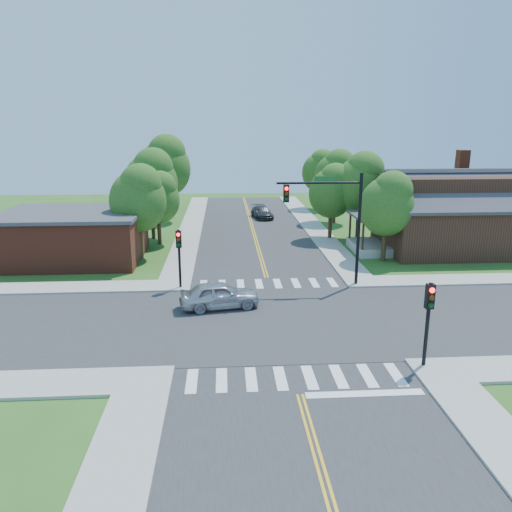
{
  "coord_description": "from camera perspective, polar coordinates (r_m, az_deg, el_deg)",
  "views": [
    {
      "loc": [
        -2.78,
        -24.45,
        10.09
      ],
      "look_at": [
        -0.87,
        5.12,
        2.2
      ],
      "focal_mm": 35.0,
      "sensor_mm": 36.0,
      "label": 1
    }
  ],
  "objects": [
    {
      "name": "tree_e_d",
      "position": [
        60.93,
        7.37,
        9.74
      ],
      "size": [
        4.24,
        4.03,
        7.21
      ],
      "color": "#382314",
      "rests_on": "ground"
    },
    {
      "name": "intersection_patch",
      "position": [
        26.6,
        2.61,
        -7.4
      ],
      "size": [
        10.2,
        10.2,
        0.06
      ],
      "primitive_type": "cube",
      "color": "#2D2D30",
      "rests_on": "ground"
    },
    {
      "name": "road_ns",
      "position": [
        26.59,
        2.61,
        -7.36
      ],
      "size": [
        10.0,
        90.0,
        0.04
      ],
      "primitive_type": "cube",
      "color": "#2D2D30",
      "rests_on": "ground"
    },
    {
      "name": "house_ne",
      "position": [
        43.15,
        20.93,
        4.91
      ],
      "size": [
        13.05,
        8.8,
        7.11
      ],
      "color": "#351B12",
      "rests_on": "ground"
    },
    {
      "name": "signal_pole_nw",
      "position": [
        31.06,
        -8.8,
        0.9
      ],
      "size": [
        0.34,
        0.42,
        3.8
      ],
      "color": "black",
      "rests_on": "ground"
    },
    {
      "name": "centerline",
      "position": [
        26.58,
        2.61,
        -7.31
      ],
      "size": [
        0.3,
        90.0,
        0.01
      ],
      "color": "yellow",
      "rests_on": "ground"
    },
    {
      "name": "building_nw",
      "position": [
        40.19,
        -20.13,
        2.21
      ],
      "size": [
        10.4,
        8.4,
        3.73
      ],
      "color": "maroon",
      "rests_on": "ground"
    },
    {
      "name": "tree_bldg",
      "position": [
        43.08,
        -11.09,
        6.68
      ],
      "size": [
        3.71,
        3.53,
        6.31
      ],
      "color": "#382314",
      "rests_on": "ground"
    },
    {
      "name": "crosswalk_south",
      "position": [
        21.02,
        4.49,
        -13.69
      ],
      "size": [
        8.85,
        2.0,
        0.01
      ],
      "color": "white",
      "rests_on": "ground"
    },
    {
      "name": "road_ew",
      "position": [
        26.59,
        2.61,
        -7.35
      ],
      "size": [
        90.0,
        10.0,
        0.04
      ],
      "primitive_type": "cube",
      "color": "#2D2D30",
      "rests_on": "ground"
    },
    {
      "name": "tree_house",
      "position": [
        44.71,
        8.73,
        7.5
      ],
      "size": [
        4.0,
        3.8,
        6.8
      ],
      "color": "#382314",
      "rests_on": "ground"
    },
    {
      "name": "tree_e_a",
      "position": [
        38.13,
        14.86,
        5.93
      ],
      "size": [
        4.01,
        3.81,
        6.82
      ],
      "color": "#382314",
      "rests_on": "ground"
    },
    {
      "name": "sidewalk_ne",
      "position": [
        45.47,
        20.56,
        1.22
      ],
      "size": [
        40.0,
        40.0,
        0.14
      ],
      "color": "#9E9B93",
      "rests_on": "ground"
    },
    {
      "name": "tree_e_b",
      "position": [
        44.79,
        11.91,
        8.27
      ],
      "size": [
        4.63,
        4.39,
        7.86
      ],
      "color": "#382314",
      "rests_on": "ground"
    },
    {
      "name": "crosswalk_north",
      "position": [
        32.37,
        1.42,
        -3.17
      ],
      "size": [
        8.85,
        2.0,
        0.01
      ],
      "color": "white",
      "rests_on": "ground"
    },
    {
      "name": "signal_pole_se",
      "position": [
        21.91,
        19.15,
        -5.78
      ],
      "size": [
        0.34,
        0.42,
        3.8
      ],
      "color": "black",
      "rests_on": "ground"
    },
    {
      "name": "tree_w_c",
      "position": [
        53.37,
        -10.33,
        10.24
      ],
      "size": [
        5.35,
        5.08,
        9.09
      ],
      "color": "#382314",
      "rests_on": "ground"
    },
    {
      "name": "sidewalk_nw",
      "position": [
        43.49,
        -21.03,
        0.58
      ],
      "size": [
        40.0,
        40.0,
        0.14
      ],
      "color": "#9E9B93",
      "rests_on": "ground"
    },
    {
      "name": "car_silver",
      "position": [
        28.11,
        -4.2,
        -4.53
      ],
      "size": [
        3.23,
        5.02,
        1.51
      ],
      "primitive_type": "imported",
      "rotation": [
        0.0,
        0.0,
        1.74
      ],
      "color": "#B7B9BE",
      "rests_on": "ground"
    },
    {
      "name": "tree_w_b",
      "position": [
        45.17,
        -11.87,
        8.54
      ],
      "size": [
        4.77,
        4.54,
        8.12
      ],
      "color": "#382314",
      "rests_on": "ground"
    },
    {
      "name": "signal_mast_ne",
      "position": [
        31.22,
        8.77,
        5.07
      ],
      "size": [
        5.3,
        0.42,
        7.2
      ],
      "color": "black",
      "rests_on": "ground"
    },
    {
      "name": "tree_e_c",
      "position": [
        52.34,
        9.2,
        9.16
      ],
      "size": [
        4.5,
        4.28,
        7.66
      ],
      "color": "#382314",
      "rests_on": "ground"
    },
    {
      "name": "car_dgrey",
      "position": [
        54.82,
        0.7,
        4.97
      ],
      "size": [
        3.23,
        4.94,
        1.26
      ],
      "primitive_type": "imported",
      "rotation": [
        0.0,
        0.0,
        0.17
      ],
      "color": "#2C2F31",
      "rests_on": "ground"
    },
    {
      "name": "stop_bar",
      "position": [
        20.34,
        12.31,
        -15.21
      ],
      "size": [
        4.6,
        0.45,
        0.09
      ],
      "primitive_type": "cube",
      "color": "white",
      "rests_on": "ground"
    },
    {
      "name": "ground",
      "position": [
        26.6,
        2.61,
        -7.4
      ],
      "size": [
        100.0,
        100.0,
        0.0
      ],
      "primitive_type": "plane",
      "color": "#2F5B1C",
      "rests_on": "ground"
    },
    {
      "name": "tree_w_a",
      "position": [
        38.71,
        -13.25,
        6.6
      ],
      "size": [
        4.28,
        4.06,
        7.27
      ],
      "color": "#382314",
      "rests_on": "ground"
    },
    {
      "name": "tree_w_d",
      "position": [
        61.91,
        -9.65,
        9.53
      ],
      "size": [
        4.05,
        3.84,
        6.88
      ],
      "color": "#382314",
      "rests_on": "ground"
    }
  ]
}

